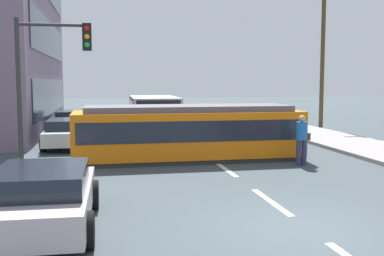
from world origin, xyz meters
TOP-DOWN VIEW (x-y plane):
  - ground_plane at (0.00, 10.00)m, footprint 120.00×120.00m
  - lane_stripe_1 at (0.00, 2.00)m, footprint 0.16×2.40m
  - lane_stripe_2 at (0.00, 6.00)m, footprint 0.16×2.40m
  - lane_stripe_3 at (0.00, 14.13)m, footprint 0.16×2.40m
  - lane_stripe_4 at (0.00, 20.13)m, footprint 0.16×2.40m
  - streetcar_tram at (-0.83, 8.13)m, footprint 7.96×2.60m
  - city_bus at (-0.96, 18.04)m, footprint 2.64×5.64m
  - pedestrian_crossing at (2.63, 6.23)m, footprint 0.51×0.36m
  - parked_sedan_near at (-4.91, 0.92)m, footprint 2.03×4.12m
  - parked_sedan_mid at (-5.22, 12.10)m, footprint 1.98×4.15m
  - parked_sedan_far at (-5.38, 17.78)m, footprint 2.01×4.10m
  - traffic_light_mast at (-5.38, 7.06)m, footprint 2.28×0.33m
  - utility_pole_mid at (8.76, 17.22)m, footprint 1.80×0.24m

SIDE VIEW (x-z plane):
  - ground_plane at x=0.00m, z-range 0.00..0.00m
  - lane_stripe_1 at x=0.00m, z-range 0.00..0.01m
  - lane_stripe_2 at x=0.00m, z-range 0.00..0.01m
  - lane_stripe_3 at x=0.00m, z-range 0.00..0.01m
  - lane_stripe_4 at x=0.00m, z-range 0.00..0.01m
  - parked_sedan_near at x=-4.91m, z-range 0.03..1.22m
  - parked_sedan_mid at x=-5.22m, z-range 0.03..1.22m
  - parked_sedan_far at x=-5.38m, z-range 0.03..1.22m
  - pedestrian_crossing at x=2.63m, z-range 0.11..1.78m
  - streetcar_tram at x=-0.83m, z-range 0.03..1.96m
  - city_bus at x=-0.96m, z-range 0.14..2.04m
  - traffic_light_mast at x=-5.38m, z-range 0.93..5.62m
  - utility_pole_mid at x=8.76m, z-range 0.18..8.38m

